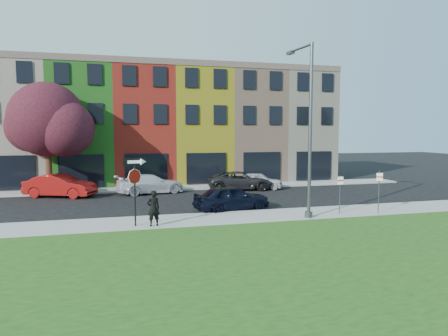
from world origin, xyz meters
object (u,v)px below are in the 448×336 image
object	(u,v)px
stop_sign	(135,178)
street_lamp	(308,131)
sedan_near	(232,198)
man	(153,208)

from	to	relation	value
stop_sign	street_lamp	size ratio (longest dim) A/B	0.36
stop_sign	street_lamp	world-z (taller)	street_lamp
street_lamp	sedan_near	bearing A→B (deg)	128.81
stop_sign	man	size ratio (longest dim) A/B	1.90
man	stop_sign	bearing A→B (deg)	-25.37
man	sedan_near	bearing A→B (deg)	-157.68
stop_sign	street_lamp	xyz separation A→B (m)	(8.77, -0.14, 2.21)
stop_sign	man	distance (m)	1.67
street_lamp	stop_sign	bearing A→B (deg)	172.70
stop_sign	sedan_near	bearing A→B (deg)	16.17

